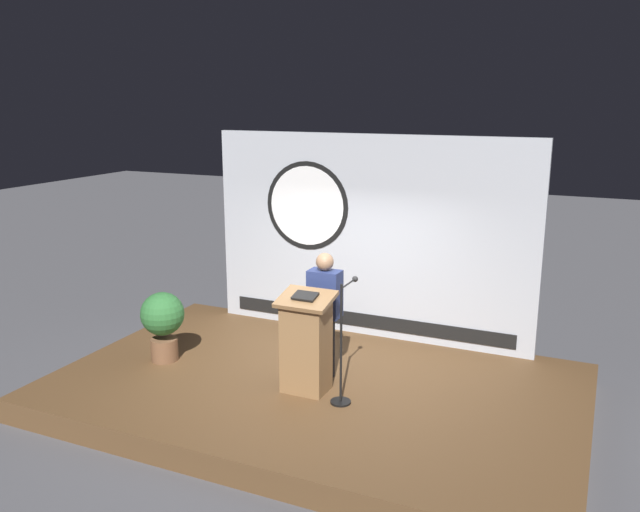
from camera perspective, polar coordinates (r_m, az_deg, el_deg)
ground_plane at (r=8.39m, az=-0.38°, el=-12.74°), size 40.00×40.00×0.00m
stage_platform at (r=8.32m, az=-0.38°, el=-11.82°), size 6.40×4.00×0.30m
banner_display at (r=9.44m, az=4.08°, el=1.67°), size 4.81×0.12×2.94m
podium at (r=7.79m, az=-1.22°, el=-7.63°), size 0.64×0.50×1.23m
speaker_person at (r=8.12m, az=0.41°, el=-5.12°), size 0.40×0.26×1.60m
microphone_stand at (r=7.56m, az=2.01°, el=-9.10°), size 0.24×0.57×1.43m
potted_plant at (r=8.92m, az=-13.59°, el=-5.44°), size 0.58×0.58×0.94m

